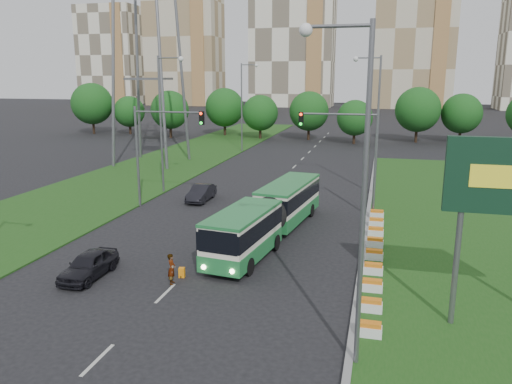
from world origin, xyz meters
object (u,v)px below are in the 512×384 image
(traffic_mast_median, at_px, (353,146))
(shopping_trolley, at_px, (182,273))
(car_left_far, at_px, (201,193))
(traffic_mast_left, at_px, (155,141))
(car_left_near, at_px, (89,265))
(articulated_bus, at_px, (269,214))
(pedestrian, at_px, (172,269))

(traffic_mast_median, height_order, shopping_trolley, traffic_mast_median)
(car_left_far, bearing_deg, traffic_mast_left, -132.63)
(traffic_mast_left, bearing_deg, car_left_near, -79.18)
(car_left_near, xyz_separation_m, shopping_trolley, (4.69, 1.18, -0.43))
(car_left_far, bearing_deg, articulated_bus, -47.41)
(shopping_trolley, bearing_deg, traffic_mast_median, 50.75)
(car_left_near, distance_m, pedestrian, 4.54)
(traffic_mast_left, bearing_deg, shopping_trolley, -60.27)
(traffic_mast_median, xyz_separation_m, shopping_trolley, (-7.77, -13.94, -5.09))
(articulated_bus, xyz_separation_m, car_left_far, (-7.74, 8.25, -0.89))
(traffic_mast_median, distance_m, pedestrian, 17.42)
(traffic_mast_left, distance_m, articulated_bus, 12.25)
(articulated_bus, xyz_separation_m, pedestrian, (-3.11, -8.46, -0.77))
(car_left_far, height_order, shopping_trolley, car_left_far)
(car_left_far, bearing_deg, car_left_near, -90.24)
(articulated_bus, relative_size, shopping_trolley, 29.60)
(car_left_near, bearing_deg, pedestrian, 3.38)
(pedestrian, bearing_deg, shopping_trolley, -23.60)
(car_left_near, bearing_deg, car_left_far, 90.11)
(traffic_mast_median, bearing_deg, articulated_bus, -127.09)
(car_left_near, relative_size, shopping_trolley, 7.68)
(car_left_near, height_order, car_left_far, car_left_near)
(traffic_mast_median, xyz_separation_m, car_left_far, (-12.56, 1.88, -4.67))
(pedestrian, bearing_deg, car_left_far, 1.80)
(car_left_near, relative_size, pedestrian, 2.52)
(traffic_mast_left, relative_size, articulated_bus, 0.51)
(traffic_mast_median, distance_m, car_left_far, 13.53)
(pedestrian, height_order, shopping_trolley, pedestrian)
(articulated_bus, height_order, car_left_far, articulated_bus)
(shopping_trolley, bearing_deg, traffic_mast_left, 109.61)
(car_left_near, distance_m, shopping_trolley, 4.86)
(traffic_mast_median, height_order, traffic_mast_left, same)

